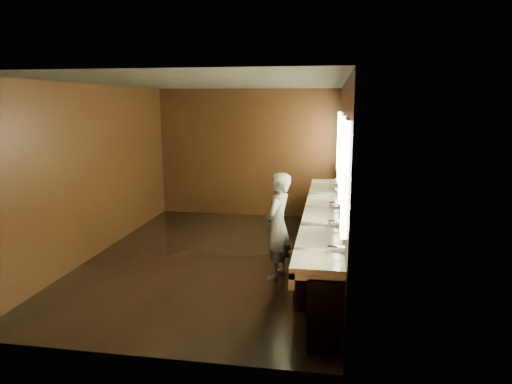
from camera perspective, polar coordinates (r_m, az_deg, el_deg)
floor at (r=7.58m, az=-5.12°, el=-8.20°), size 6.00×6.00×0.00m
ceiling at (r=7.17m, az=-5.52°, el=13.44°), size 4.00×6.00×0.02m
wall_back at (r=10.15m, az=-1.02°, el=4.87°), size 4.00×0.02×2.80m
wall_front at (r=4.47m, az=-15.08°, el=-3.56°), size 4.00×0.02×2.80m
wall_left at (r=7.99m, az=-19.35°, el=2.55°), size 0.02×6.00×2.80m
wall_right at (r=7.01m, az=10.71°, el=1.87°), size 0.02×6.00×2.80m
sink_counter at (r=7.21m, az=8.80°, el=-5.19°), size 0.55×5.40×1.01m
mirror_band at (r=6.97m, az=10.65°, el=4.72°), size 0.06×5.03×1.15m
person at (r=6.53m, az=2.72°, el=-4.28°), size 0.49×0.63×1.54m
trash_bin at (r=5.78m, az=6.32°, el=-11.74°), size 0.43×0.43×0.52m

